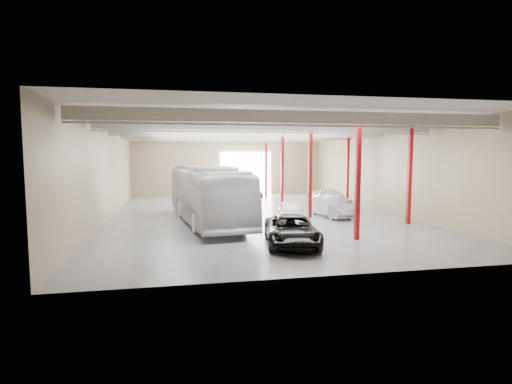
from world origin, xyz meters
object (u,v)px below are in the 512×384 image
object	(u,v)px
car_row_a	(290,211)
car_row_c	(247,192)
coach_bus	(207,194)
car_row_b	(231,200)
car_right_far	(330,198)
black_sedan	(292,230)
car_right_near	(331,206)

from	to	relation	value
car_row_a	car_row_c	distance (m)	15.01
coach_bus	car_row_b	size ratio (longest dim) A/B	3.28
coach_bus	car_right_far	world-z (taller)	coach_bus
black_sedan	car_row_a	bearing A→B (deg)	83.66
car_row_a	car_right_far	bearing A→B (deg)	56.17
black_sedan	car_right_far	distance (m)	15.83
car_row_c	car_row_b	bearing A→B (deg)	-126.43
car_row_c	car_right_far	world-z (taller)	car_right_far
black_sedan	car_right_near	distance (m)	10.33
black_sedan	car_row_c	bearing A→B (deg)	95.33
coach_bus	car_right_far	xyz separation A→B (m)	(11.50, 5.75, -1.11)
coach_bus	black_sedan	distance (m)	8.99
black_sedan	car_right_far	size ratio (longest dim) A/B	1.12
black_sedan	car_right_far	world-z (taller)	car_right_far
coach_bus	black_sedan	xyz separation A→B (m)	(3.79, -8.07, -1.18)
car_right_near	coach_bus	bearing A→B (deg)	175.51
black_sedan	coach_bus	bearing A→B (deg)	124.65
car_right_near	car_row_b	bearing A→B (deg)	128.74
coach_bus	car_row_a	xyz separation A→B (m)	(5.95, -0.46, -1.27)
black_sedan	car_right_near	xyz separation A→B (m)	(5.69, 8.63, 0.00)
coach_bus	car_right_far	size ratio (longest dim) A/B	2.80
car_row_a	car_row_b	size ratio (longest dim) A/B	0.95
black_sedan	car_row_b	world-z (taller)	black_sedan
car_row_b	car_right_near	size ratio (longest dim) A/B	0.90
car_right_far	car_row_c	bearing A→B (deg)	115.87
car_row_c	coach_bus	bearing A→B (deg)	-126.33
coach_bus	car_row_c	xyz separation A→B (m)	(5.44, 14.54, -1.28)
car_row_a	coach_bus	bearing A→B (deg)	-176.50
car_row_a	car_right_far	distance (m)	8.34
car_row_b	car_right_near	distance (m)	9.43
coach_bus	car_right_near	xyz separation A→B (m)	(9.47, 0.55, -1.18)
car_row_a	car_right_far	size ratio (longest dim) A/B	0.81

